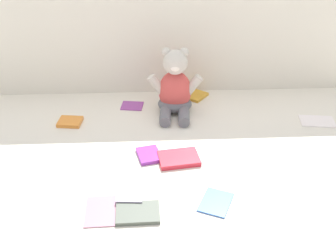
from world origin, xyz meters
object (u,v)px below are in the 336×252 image
object	(u,v)px
book_case_3	(138,213)
teddy_bear	(175,89)
book_case_8	(179,158)
book_case_1	(317,121)
book_case_5	(194,95)
book_case_4	(149,155)
book_case_9	(131,191)
book_case_7	(216,202)
book_case_6	(132,105)
book_case_0	(101,211)
book_case_2	(70,122)

from	to	relation	value
book_case_3	teddy_bear	bearing A→B (deg)	-14.68
book_case_3	book_case_8	xyz separation A→B (m)	(0.14, 0.26, 0.00)
book_case_1	book_case_5	bearing A→B (deg)	70.29
book_case_1	book_case_4	world-z (taller)	book_case_4
book_case_8	book_case_9	bearing A→B (deg)	127.79
book_case_8	book_case_9	distance (m)	0.23
book_case_5	book_case_7	world-z (taller)	book_case_5
book_case_7	book_case_8	bearing A→B (deg)	-41.88
book_case_5	book_case_8	world-z (taller)	book_case_8
book_case_6	book_case_7	size ratio (longest dim) A/B	0.78
book_case_1	book_case_6	distance (m)	0.77
book_case_0	book_case_3	world-z (taller)	book_case_3
book_case_5	book_case_7	bearing A→B (deg)	-142.65
book_case_3	book_case_9	size ratio (longest dim) A/B	1.11
book_case_0	book_case_8	xyz separation A→B (m)	(0.25, 0.25, 0.01)
book_case_9	book_case_7	bearing A→B (deg)	-7.85
book_case_1	book_case_6	xyz separation A→B (m)	(-0.75, 0.17, -0.00)
book_case_3	book_case_7	world-z (taller)	book_case_3
book_case_8	teddy_bear	bearing A→B (deg)	-9.36
book_case_0	book_case_8	size ratio (longest dim) A/B	0.95
book_case_7	book_case_8	size ratio (longest dim) A/B	0.84
book_case_6	book_case_7	distance (m)	0.68
book_case_2	book_case_9	size ratio (longest dim) A/B	0.78
book_case_0	book_case_5	bearing A→B (deg)	62.42
book_case_6	book_case_8	world-z (taller)	book_case_8
teddy_bear	book_case_7	distance (m)	0.59
book_case_8	book_case_1	bearing A→B (deg)	-75.82
book_case_3	book_case_8	world-z (taller)	book_case_8
book_case_5	book_case_8	size ratio (longest dim) A/B	0.69
teddy_bear	book_case_0	distance (m)	0.66
teddy_bear	book_case_4	bearing A→B (deg)	-104.90
book_case_1	book_case_4	xyz separation A→B (m)	(-0.68, -0.21, 0.00)
book_case_3	book_case_5	xyz separation A→B (m)	(0.24, 0.74, -0.00)
book_case_5	book_case_4	bearing A→B (deg)	-166.80
book_case_3	book_case_7	xyz separation A→B (m)	(0.24, 0.04, -0.00)
book_case_7	book_case_9	world-z (taller)	book_case_9
book_case_6	book_case_9	distance (m)	0.57
book_case_2	book_case_8	world-z (taller)	book_case_8
book_case_5	book_case_7	size ratio (longest dim) A/B	0.82
book_case_0	book_case_1	distance (m)	0.96
book_case_0	book_case_7	size ratio (longest dim) A/B	1.13
teddy_bear	book_case_1	xyz separation A→B (m)	(0.57, -0.12, -0.10)
book_case_5	book_case_6	world-z (taller)	book_case_5
book_case_6	book_case_0	bearing A→B (deg)	-179.07
book_case_5	book_case_7	xyz separation A→B (m)	(-0.01, -0.71, -0.00)
book_case_6	book_case_8	xyz separation A→B (m)	(0.17, -0.40, 0.00)
book_case_6	book_case_3	bearing A→B (deg)	-169.36
book_case_5	book_case_9	world-z (taller)	book_case_9
teddy_bear	book_case_2	size ratio (longest dim) A/B	3.02
book_case_2	book_case_7	distance (m)	0.72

